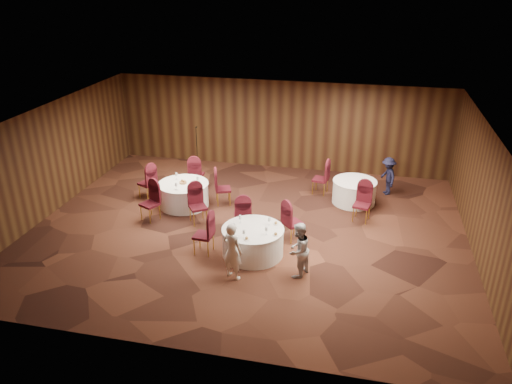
% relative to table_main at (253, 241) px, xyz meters
% --- Properties ---
extents(ground, '(12.00, 12.00, 0.00)m').
position_rel_table_main_xyz_m(ground, '(-0.44, 1.25, -0.38)').
color(ground, black).
rests_on(ground, ground).
extents(room_shell, '(12.00, 12.00, 12.00)m').
position_rel_table_main_xyz_m(room_shell, '(-0.44, 1.25, 1.59)').
color(room_shell, silver).
rests_on(room_shell, ground).
extents(table_main, '(1.59, 1.59, 0.74)m').
position_rel_table_main_xyz_m(table_main, '(0.00, 0.00, 0.00)').
color(table_main, white).
rests_on(table_main, ground).
extents(table_left, '(1.55, 1.55, 0.74)m').
position_rel_table_main_xyz_m(table_left, '(-2.74, 2.36, 0.00)').
color(table_left, white).
rests_on(table_left, ground).
extents(table_right, '(1.36, 1.36, 0.74)m').
position_rel_table_main_xyz_m(table_right, '(2.39, 3.72, -0.00)').
color(table_right, white).
rests_on(table_right, ground).
extents(chairs_main, '(2.79, 1.89, 1.00)m').
position_rel_table_main_xyz_m(chairs_main, '(-0.31, 0.64, 0.12)').
color(chairs_main, '#400C11').
rests_on(chairs_main, ground).
extents(chairs_left, '(3.17, 3.06, 1.00)m').
position_rel_table_main_xyz_m(chairs_left, '(-2.74, 2.34, 0.12)').
color(chairs_left, '#400C11').
rests_on(chairs_left, ground).
extents(chairs_right, '(1.98, 2.29, 1.00)m').
position_rel_table_main_xyz_m(chairs_right, '(1.97, 3.36, 0.12)').
color(chairs_right, '#400C11').
rests_on(chairs_right, ground).
extents(tabletop_main, '(1.16, 1.08, 0.22)m').
position_rel_table_main_xyz_m(tabletop_main, '(0.14, -0.11, 0.47)').
color(tabletop_main, silver).
rests_on(tabletop_main, table_main).
extents(tabletop_left, '(0.81, 0.81, 0.22)m').
position_rel_table_main_xyz_m(tabletop_left, '(-2.72, 2.35, 0.45)').
color(tabletop_left, silver).
rests_on(tabletop_left, table_left).
extents(tabletop_right, '(0.08, 0.08, 0.22)m').
position_rel_table_main_xyz_m(tabletop_right, '(2.60, 3.44, 0.52)').
color(tabletop_right, silver).
rests_on(tabletop_right, table_right).
extents(mic_stand, '(0.24, 0.24, 1.74)m').
position_rel_table_main_xyz_m(mic_stand, '(-3.16, 4.96, 0.14)').
color(mic_stand, black).
rests_on(mic_stand, ground).
extents(woman_a, '(0.62, 0.53, 1.45)m').
position_rel_table_main_xyz_m(woman_a, '(-0.23, -1.13, 0.35)').
color(woman_a, white).
rests_on(woman_a, ground).
extents(woman_b, '(0.74, 0.82, 1.38)m').
position_rel_table_main_xyz_m(woman_b, '(1.26, -0.70, 0.32)').
color(woman_b, silver).
rests_on(woman_b, ground).
extents(man_c, '(0.73, 0.92, 1.25)m').
position_rel_table_main_xyz_m(man_c, '(3.41, 4.63, 0.25)').
color(man_c, black).
rests_on(man_c, ground).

